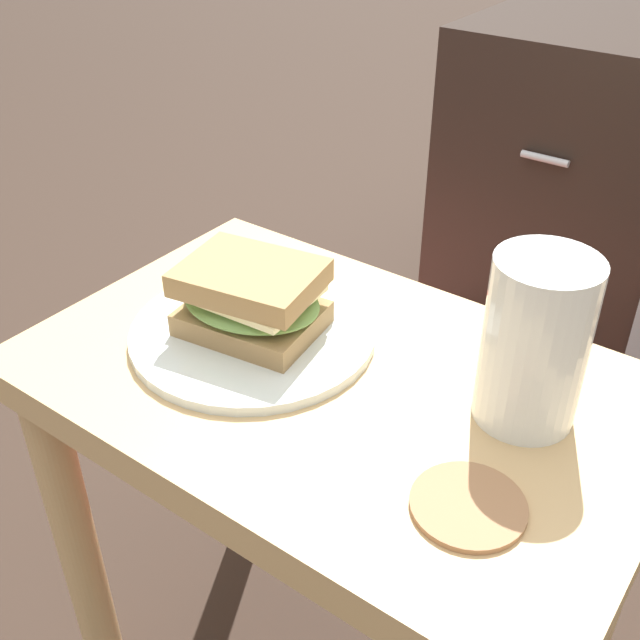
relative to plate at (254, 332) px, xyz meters
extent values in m
cube|color=tan|center=(0.10, 0.00, -0.02)|extent=(0.56, 0.36, 0.04)
cylinder|color=tan|center=(-0.15, -0.15, -0.25)|extent=(0.04, 0.04, 0.43)
cylinder|color=tan|center=(-0.15, 0.14, -0.25)|extent=(0.04, 0.04, 0.43)
cylinder|color=tan|center=(0.34, 0.14, -0.25)|extent=(0.04, 0.04, 0.43)
cylinder|color=silver|center=(0.00, 0.72, -0.06)|extent=(0.08, 0.01, 0.01)
cylinder|color=silver|center=(0.00, 0.72, -0.28)|extent=(0.08, 0.01, 0.01)
cube|color=maroon|center=(-0.23, 0.47, -0.46)|extent=(1.09, 0.69, 0.01)
cube|color=#BA5B4C|center=(-0.23, 0.47, -0.46)|extent=(0.89, 0.57, 0.00)
cylinder|color=silver|center=(0.00, 0.00, 0.00)|extent=(0.23, 0.23, 0.01)
cube|color=#9E7A4C|center=(0.00, 0.00, 0.02)|extent=(0.13, 0.11, 0.02)
ellipsoid|color=#729E4C|center=(0.00, 0.00, 0.03)|extent=(0.15, 0.12, 0.02)
cube|color=beige|center=(0.00, 0.00, 0.05)|extent=(0.12, 0.09, 0.01)
cube|color=#9E7A4C|center=(0.00, 0.00, 0.06)|extent=(0.14, 0.11, 0.02)
cylinder|color=silver|center=(0.25, 0.05, 0.07)|extent=(0.08, 0.08, 0.14)
cylinder|color=#C67219|center=(0.25, 0.05, 0.05)|extent=(0.07, 0.07, 0.10)
cylinder|color=white|center=(0.25, 0.05, 0.11)|extent=(0.07, 0.07, 0.01)
cylinder|color=#996B47|center=(0.26, -0.07, 0.00)|extent=(0.08, 0.08, 0.01)
camera|label=1|loc=(0.40, -0.44, 0.41)|focal=42.85mm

